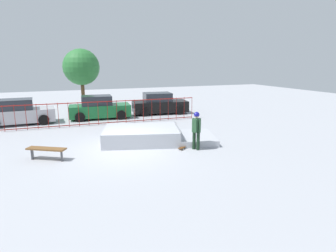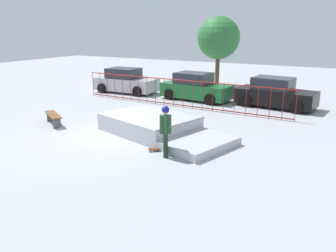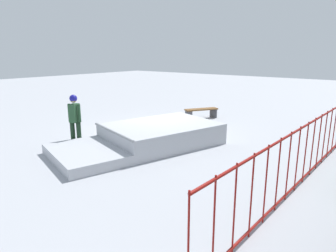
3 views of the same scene
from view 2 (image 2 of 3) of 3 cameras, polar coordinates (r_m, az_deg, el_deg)
The scene contains 10 objects.
ground_plane at distance 13.66m, azimuth -10.04°, elevation -1.69°, with size 60.00×60.00×0.00m, color #A8AAB2.
skate_ramp at distance 13.60m, azimuth -1.81°, elevation -0.13°, with size 5.91×4.00×0.74m.
skater at distance 11.06m, azimuth -0.41°, elevation -0.24°, with size 0.44×0.40×1.73m.
skateboard at distance 11.85m, azimuth -1.35°, elevation -3.85°, with size 0.76×0.63×0.09m.
perimeter_fence at distance 18.39m, azimuth 1.69°, elevation 5.63°, with size 12.22×0.42×1.50m.
park_bench at distance 15.81m, azimuth -18.70°, elevation 1.49°, with size 1.58×1.17×0.48m.
parked_car_silver at distance 22.67m, azimuth -7.10°, elevation 7.41°, with size 4.17×2.07×1.60m.
parked_car_green at distance 20.24m, azimuth 4.64°, elevation 6.43°, with size 4.23×2.19×1.60m.
parked_car_black at distance 19.13m, azimuth 17.52°, elevation 5.16°, with size 4.26×2.26×1.60m.
distant_tree at distance 24.86m, azimuth 8.48°, elevation 14.39°, with size 2.98×2.98×4.94m.
Camera 2 is at (8.28, -10.04, 4.13)m, focal length 36.32 mm.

